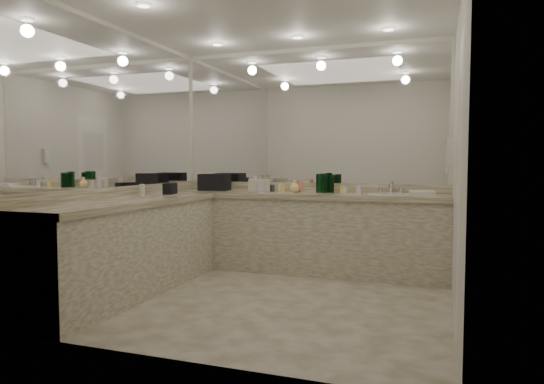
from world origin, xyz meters
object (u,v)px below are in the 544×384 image
at_px(soap_bottle_b, 261,185).
at_px(soap_bottle_a, 254,183).
at_px(sink, 389,195).
at_px(wall_phone, 450,151).
at_px(cream_cosmetic_case, 259,186).
at_px(black_toiletry_bag, 214,182).
at_px(soap_bottle_c, 294,186).
at_px(hand_towel, 422,193).

bearing_deg(soap_bottle_b, soap_bottle_a, 131.75).
relative_size(sink, wall_phone, 1.83).
xyz_separation_m(wall_phone, soap_bottle_b, (-2.04, 0.42, -0.36)).
distance_m(cream_cosmetic_case, soap_bottle_a, 0.18).
xyz_separation_m(sink, soap_bottle_b, (-1.44, -0.08, 0.09)).
bearing_deg(soap_bottle_b, sink, 3.17).
distance_m(sink, soap_bottle_b, 1.44).
bearing_deg(sink, black_toiletry_bag, 178.67).
bearing_deg(soap_bottle_c, wall_phone, -16.74).
bearing_deg(hand_towel, sink, -172.60).
xyz_separation_m(cream_cosmetic_case, soap_bottle_b, (0.04, -0.04, 0.02)).
height_order(cream_cosmetic_case, soap_bottle_a, soap_bottle_a).
relative_size(soap_bottle_b, soap_bottle_c, 1.17).
bearing_deg(wall_phone, soap_bottle_a, 164.80).
xyz_separation_m(cream_cosmetic_case, soap_bottle_c, (0.42, 0.04, 0.00)).
distance_m(black_toiletry_bag, cream_cosmetic_case, 0.63).
xyz_separation_m(soap_bottle_b, soap_bottle_c, (0.38, 0.08, -0.01)).
xyz_separation_m(sink, soap_bottle_c, (-1.06, -0.00, 0.08)).
distance_m(cream_cosmetic_case, hand_towel, 1.82).
xyz_separation_m(wall_phone, black_toiletry_bag, (-2.70, 0.55, -0.35)).
distance_m(soap_bottle_b, soap_bottle_c, 0.39).
xyz_separation_m(black_toiletry_bag, hand_towel, (2.44, -0.00, -0.08)).
xyz_separation_m(sink, hand_towel, (0.34, 0.04, 0.03)).
bearing_deg(wall_phone, cream_cosmetic_case, 167.44).
distance_m(sink, hand_towel, 0.35).
distance_m(cream_cosmetic_case, soap_bottle_c, 0.42).
bearing_deg(black_toiletry_bag, cream_cosmetic_case, -7.79).
relative_size(black_toiletry_bag, soap_bottle_c, 2.41).
bearing_deg(soap_bottle_a, wall_phone, -15.20).
xyz_separation_m(black_toiletry_bag, soap_bottle_a, (0.50, 0.05, -0.00)).
bearing_deg(sink, soap_bottle_c, -180.00).
height_order(black_toiletry_bag, soap_bottle_a, black_toiletry_bag).
distance_m(soap_bottle_a, soap_bottle_c, 0.55).
bearing_deg(hand_towel, soap_bottle_c, -178.18).
distance_m(wall_phone, hand_towel, 0.74).
xyz_separation_m(sink, cream_cosmetic_case, (-1.48, -0.04, 0.08)).
distance_m(black_toiletry_bag, soap_bottle_a, 0.50).
distance_m(sink, cream_cosmetic_case, 1.48).
xyz_separation_m(sink, soap_bottle_a, (-1.60, 0.10, 0.10)).
bearing_deg(wall_phone, hand_towel, 115.81).
distance_m(soap_bottle_a, soap_bottle_b, 0.24).
distance_m(sink, soap_bottle_c, 1.06).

